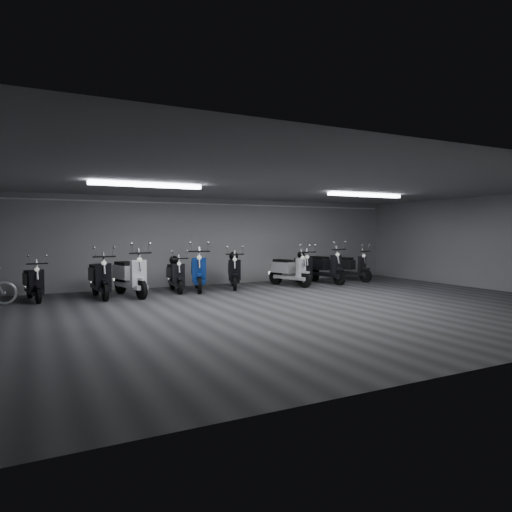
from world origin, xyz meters
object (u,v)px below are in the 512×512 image
scooter_4 (198,266)px  scooter_5 (234,267)px  scooter_2 (130,269)px  scooter_6 (290,265)px  scooter_0 (33,277)px  scooter_8 (326,262)px  helmet_2 (174,260)px  scooter_9 (351,262)px  helmet_1 (234,256)px  scooter_3 (176,271)px  helmet_0 (301,255)px  scooter_7 (303,264)px  scooter_1 (100,272)px

scooter_4 → scooter_5: scooter_4 is taller
scooter_2 → scooter_6: 4.98m
scooter_0 → scooter_8: 8.78m
helmet_2 → scooter_6: bearing=-8.8°
scooter_2 → scooter_6: size_ratio=1.09×
scooter_0 → scooter_9: (9.98, 0.02, 0.06)m
helmet_1 → scooter_4: bearing=-166.1°
scooter_6 → scooter_3: bearing=157.0°
scooter_3 → helmet_1: size_ratio=5.77×
scooter_4 → helmet_2: 0.72m
scooter_0 → helmet_0: (8.06, 0.26, 0.35)m
helmet_0 → scooter_5: bearing=-175.6°
scooter_9 → helmet_2: bearing=161.3°
scooter_5 → scooter_6: 1.81m
scooter_7 → scooter_9: 2.00m
scooter_0 → scooter_6: bearing=-12.1°
scooter_0 → scooter_6: size_ratio=0.89×
scooter_8 → helmet_0: bearing=143.7°
scooter_0 → scooter_3: size_ratio=0.97×
scooter_4 → helmet_0: size_ratio=8.02×
scooter_4 → scooter_2: bearing=-154.6°
scooter_4 → scooter_8: scooter_4 is taller
scooter_5 → helmet_0: (2.55, 0.20, 0.29)m
scooter_1 → helmet_0: bearing=1.1°
scooter_8 → helmet_1: scooter_8 is taller
scooter_4 → scooter_9: 5.65m
scooter_1 → helmet_2: scooter_1 is taller
helmet_1 → scooter_6: bearing=-19.1°
helmet_0 → scooter_8: bearing=-30.3°
scooter_1 → scooter_2: 0.77m
scooter_4 → scooter_1: bearing=-158.9°
scooter_5 → helmet_2: bearing=-164.8°
scooter_1 → helmet_2: size_ratio=6.90×
scooter_0 → scooter_3: (3.66, 0.04, 0.02)m
scooter_8 → helmet_2: bearing=169.2°
scooter_6 → scooter_8: (1.49, 0.13, 0.04)m
scooter_2 → scooter_5: 3.22m
scooter_0 → scooter_4: bearing=-10.1°
scooter_3 → scooter_8: 5.11m
scooter_3 → scooter_7: scooter_7 is taller
scooter_2 → scooter_4: size_ratio=1.00×
scooter_4 → helmet_2: (-0.64, 0.29, 0.16)m
scooter_3 → scooter_4: size_ratio=0.84×
scooter_0 → scooter_5: size_ratio=0.90×
scooter_4 → scooter_7: size_ratio=1.10×
scooter_1 → helmet_0: 6.53m
scooter_0 → helmet_1: (5.60, 0.29, 0.37)m
scooter_3 → helmet_0: bearing=8.1°
scooter_6 → scooter_2: bearing=162.6°
scooter_0 → scooter_9: size_ratio=0.91×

